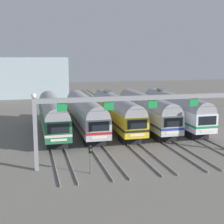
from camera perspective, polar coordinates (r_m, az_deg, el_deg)
name	(u,v)px	position (r m, az deg, el deg)	size (l,w,h in m)	color
ground_plane	(116,130)	(45.12, 0.74, -3.18)	(160.00, 160.00, 0.00)	slate
track_bed	(93,110)	(61.37, -3.34, 0.39)	(18.71, 70.00, 0.15)	gray
commuter_train_green	(52,114)	(43.20, -10.34, -0.30)	(2.88, 18.06, 4.77)	#236B42
commuter_train_stainless	(85,112)	(43.68, -4.71, -0.06)	(2.88, 18.06, 4.77)	#B2B5BA
commuter_train_yellow	(116,111)	(44.58, 0.75, 0.18)	(2.88, 18.06, 5.05)	gold
commuter_train_silver	(146,110)	(45.86, 5.95, 0.40)	(2.88, 18.06, 4.77)	silver
commuter_train_white	(174,108)	(47.50, 10.83, 0.61)	(2.88, 18.06, 5.05)	white
catenary_gantry	(153,108)	(31.48, 7.09, 0.76)	(22.44, 0.44, 6.97)	gray
yard_signal_mast	(90,154)	(28.61, -3.78, -7.34)	(0.28, 0.35, 2.51)	#59595E
maintenance_building	(29,77)	(83.32, -14.30, 5.91)	(18.50, 10.00, 9.61)	#9EB2B7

